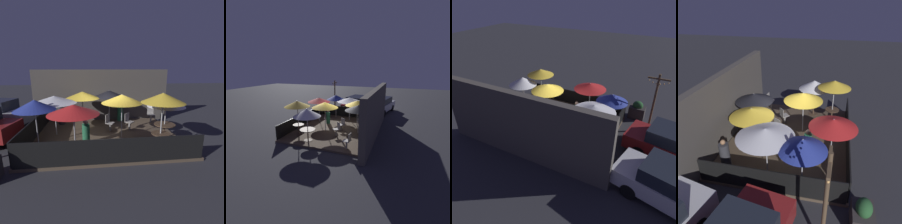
% 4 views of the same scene
% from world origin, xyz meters
% --- Properties ---
extents(ground_plane, '(60.00, 60.00, 0.00)m').
position_xyz_m(ground_plane, '(0.00, 0.00, 0.00)').
color(ground_plane, '#2D2D33').
extents(patio_deck, '(7.06, 5.62, 0.12)m').
position_xyz_m(patio_deck, '(0.00, 0.00, 0.06)').
color(patio_deck, brown).
rests_on(patio_deck, ground_plane).
extents(building_wall, '(8.66, 0.36, 3.37)m').
position_xyz_m(building_wall, '(0.00, 3.04, 1.68)').
color(building_wall, '#4C4742').
rests_on(building_wall, ground_plane).
extents(fence_front, '(6.86, 0.05, 0.95)m').
position_xyz_m(fence_front, '(0.00, -2.77, 0.59)').
color(fence_front, black).
rests_on(fence_front, patio_deck).
extents(fence_side_left, '(0.05, 5.42, 0.95)m').
position_xyz_m(fence_side_left, '(-3.48, 0.00, 0.59)').
color(fence_side_left, black).
rests_on(fence_side_left, patio_deck).
extents(patio_umbrella_0, '(1.75, 1.75, 2.11)m').
position_xyz_m(patio_umbrella_0, '(2.73, -0.83, 1.98)').
color(patio_umbrella_0, '#B2B2B7').
rests_on(patio_umbrella_0, patio_deck).
extents(patio_umbrella_1, '(1.73, 1.73, 2.41)m').
position_xyz_m(patio_umbrella_1, '(2.09, -1.94, 2.33)').
color(patio_umbrella_1, '#B2B2B7').
rests_on(patio_umbrella_1, patio_deck).
extents(patio_umbrella_2, '(1.94, 1.94, 2.06)m').
position_xyz_m(patio_umbrella_2, '(-1.36, -2.04, 1.99)').
color(patio_umbrella_2, '#B2B2B7').
rests_on(patio_umbrella_2, patio_deck).
extents(patio_umbrella_3, '(1.93, 1.93, 2.07)m').
position_xyz_m(patio_umbrella_3, '(-1.19, 1.41, 2.00)').
color(patio_umbrella_3, '#B2B2B7').
rests_on(patio_umbrella_3, patio_deck).
extents(patio_umbrella_4, '(1.88, 1.88, 2.06)m').
position_xyz_m(patio_umbrella_4, '(0.36, 1.87, 1.98)').
color(patio_umbrella_4, '#B2B2B7').
rests_on(patio_umbrella_4, patio_deck).
extents(patio_umbrella_5, '(1.91, 1.91, 2.16)m').
position_xyz_m(patio_umbrella_5, '(0.71, -0.52, 2.08)').
color(patio_umbrella_5, '#B2B2B7').
rests_on(patio_umbrella_5, patio_deck).
extents(patio_umbrella_6, '(1.70, 1.70, 2.10)m').
position_xyz_m(patio_umbrella_6, '(-3.01, -1.11, 2.00)').
color(patio_umbrella_6, '#B2B2B7').
rests_on(patio_umbrella_6, patio_deck).
extents(patio_umbrella_7, '(2.22, 2.22, 2.02)m').
position_xyz_m(patio_umbrella_7, '(-2.52, 0.36, 1.96)').
color(patio_umbrella_7, '#B2B2B7').
rests_on(patio_umbrella_7, patio_deck).
extents(dining_table_0, '(1.00, 1.00, 0.76)m').
position_xyz_m(dining_table_0, '(2.73, -0.83, 0.73)').
color(dining_table_0, '#4C3828').
rests_on(dining_table_0, patio_deck).
extents(dining_table_1, '(0.75, 0.75, 0.75)m').
position_xyz_m(dining_table_1, '(2.09, -1.94, 0.70)').
color(dining_table_1, '#4C3828').
rests_on(dining_table_1, patio_deck).
extents(patio_chair_0, '(0.44, 0.44, 0.96)m').
position_xyz_m(patio_chair_0, '(3.01, 1.94, 0.65)').
color(patio_chair_0, gray).
rests_on(patio_chair_0, patio_deck).
extents(patio_chair_1, '(0.57, 0.57, 0.93)m').
position_xyz_m(patio_chair_1, '(1.31, 0.64, 0.63)').
color(patio_chair_1, gray).
rests_on(patio_chair_1, patio_deck).
extents(patio_chair_2, '(0.55, 0.55, 0.91)m').
position_xyz_m(patio_chair_2, '(0.22, 0.60, 0.61)').
color(patio_chair_2, gray).
rests_on(patio_chair_2, patio_deck).
extents(patron_0, '(0.56, 0.56, 1.24)m').
position_xyz_m(patron_0, '(-2.52, 2.16, 0.67)').
color(patron_0, '#333338').
rests_on(patron_0, patio_deck).
extents(patron_1, '(0.44, 0.44, 1.19)m').
position_xyz_m(patron_1, '(-0.97, -1.03, 0.66)').
color(patron_1, '#236642').
rests_on(patron_1, patio_deck).
extents(patron_2, '(0.53, 0.53, 1.25)m').
position_xyz_m(patron_2, '(1.14, 2.43, 0.68)').
color(patron_2, '#236642').
rests_on(patron_2, patio_deck).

